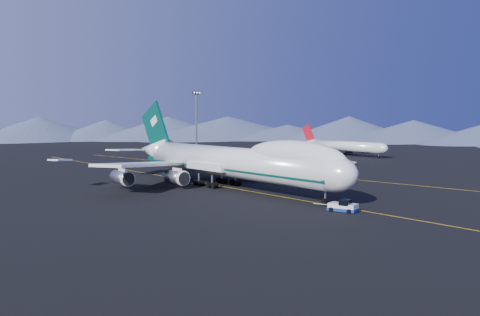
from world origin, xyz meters
TOP-DOWN VIEW (x-y plane):
  - ground at (0.00, 0.00)m, footprint 500.00×500.00m
  - taxiway_line_main at (0.00, 0.00)m, footprint 0.25×220.00m
  - taxiway_line_side at (30.00, 10.00)m, footprint 28.08×198.09m
  - mountain_ridge at (124.84, 10.92)m, footprint 374.91×567.11m
  - boeing_747 at (0.00, 0.03)m, footprint 59.62×72.43m
  - pushback_tug at (-3.00, -33.06)m, footprint 3.73×5.23m
  - second_jet at (89.31, 44.95)m, footprint 37.20×42.02m
  - service_van at (63.32, 20.09)m, footprint 3.50×5.22m
  - floodlight_mast at (36.50, 66.92)m, footprint 2.96×2.22m

SIDE VIEW (x-z plane):
  - ground at x=0.00m, z-range 0.00..0.00m
  - taxiway_line_main at x=0.00m, z-range 0.01..0.01m
  - taxiway_line_side at x=30.00m, z-range 0.01..0.01m
  - pushback_tug at x=-3.00m, z-range -0.38..1.68m
  - service_van at x=63.32m, z-range 0.00..1.33m
  - second_jet at x=89.31m, z-range -2.36..9.60m
  - boeing_747 at x=0.00m, z-range -3.87..15.50m
  - mountain_ridge at x=124.84m, z-range 0.00..12.00m
  - floodlight_mast at x=36.50m, z-range 0.16..24.12m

